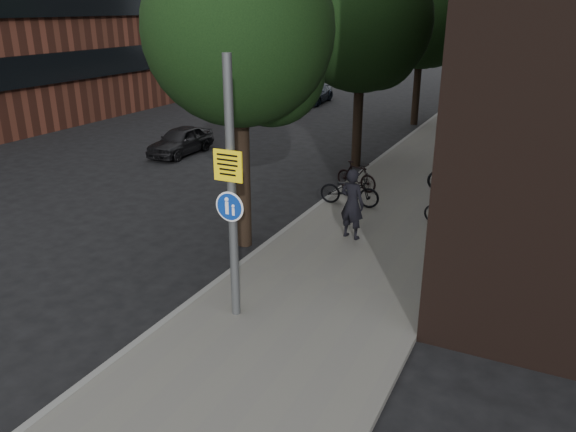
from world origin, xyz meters
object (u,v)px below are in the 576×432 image
Objects in this scene: signpost at (232,192)px; parked_bike_facade_near at (453,212)px; pedestrian at (352,204)px; parked_car_near at (181,141)px.

signpost is 3.15× the size of parked_bike_facade_near.
pedestrian is at bearing 80.58° from signpost.
pedestrian is 3.00m from parked_bike_facade_near.
pedestrian is 1.18× the size of parked_bike_facade_near.
signpost is 4.95m from pedestrian.
signpost is at bearing 161.84° from parked_bike_facade_near.
pedestrian is at bearing -30.59° from parked_car_near.
signpost is 2.68× the size of pedestrian.
signpost is at bearing 94.09° from pedestrian.
pedestrian reaches higher than parked_car_near.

